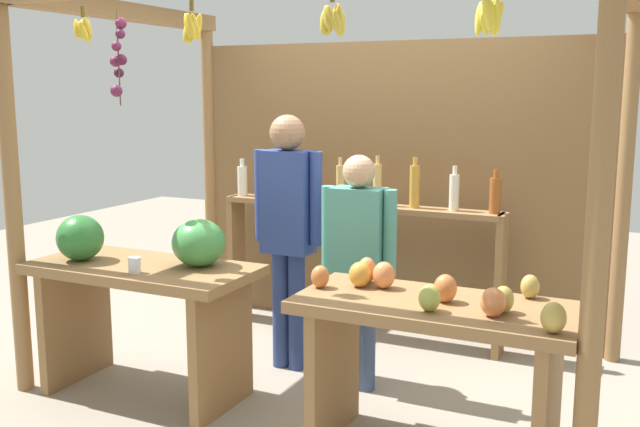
% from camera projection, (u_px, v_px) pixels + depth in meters
% --- Properties ---
extents(ground_plane, '(12.00, 12.00, 0.00)m').
position_uv_depth(ground_plane, '(334.00, 373.00, 4.71)').
color(ground_plane, gray).
rests_on(ground_plane, ground).
extents(market_stall, '(3.37, 2.18, 2.42)m').
position_uv_depth(market_stall, '(363.00, 151.00, 4.91)').
color(market_stall, olive).
rests_on(market_stall, ground).
extents(fruit_counter_left, '(1.36, 0.64, 1.09)m').
position_uv_depth(fruit_counter_left, '(144.00, 283.00, 4.29)').
color(fruit_counter_left, olive).
rests_on(fruit_counter_left, ground).
extents(fruit_counter_right, '(1.37, 0.64, 0.95)m').
position_uv_depth(fruit_counter_right, '(434.00, 340.00, 3.54)').
color(fruit_counter_right, olive).
rests_on(fruit_counter_right, ground).
extents(bottle_shelf_unit, '(2.16, 0.22, 1.36)m').
position_uv_depth(bottle_shelf_unit, '(358.00, 228.00, 5.33)').
color(bottle_shelf_unit, olive).
rests_on(bottle_shelf_unit, ground).
extents(vendor_man, '(0.48, 0.23, 1.67)m').
position_uv_depth(vendor_man, '(288.00, 218.00, 4.65)').
color(vendor_man, navy).
rests_on(vendor_man, ground).
extents(vendor_woman, '(0.48, 0.20, 1.45)m').
position_uv_depth(vendor_woman, '(358.00, 253.00, 4.34)').
color(vendor_woman, '#3A4D71').
rests_on(vendor_woman, ground).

